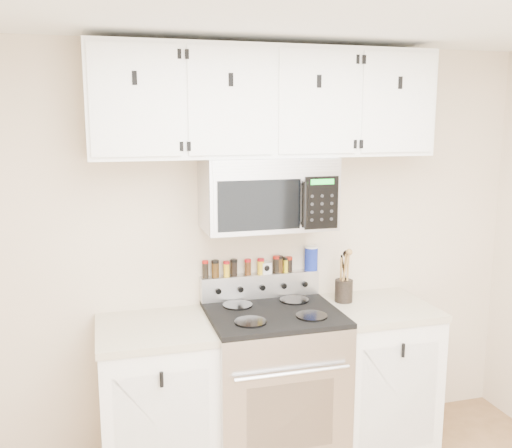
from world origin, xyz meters
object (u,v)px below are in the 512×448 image
Objects in this scene: range at (273,385)px; microwave at (268,193)px; salt_canister at (311,258)px; utensil_crock at (344,289)px.

range is 1.45× the size of microwave.
microwave is at bearing -155.39° from salt_canister.
microwave reaches higher than range.
range is 1.15m from microwave.
microwave is 0.81m from utensil_crock.
utensil_crock is at bearing -41.28° from salt_canister.
microwave is 0.59m from salt_canister.
range is 0.74m from utensil_crock.
utensil_crock is (0.51, 0.01, -0.63)m from microwave.
microwave is 2.32× the size of utensil_crock.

